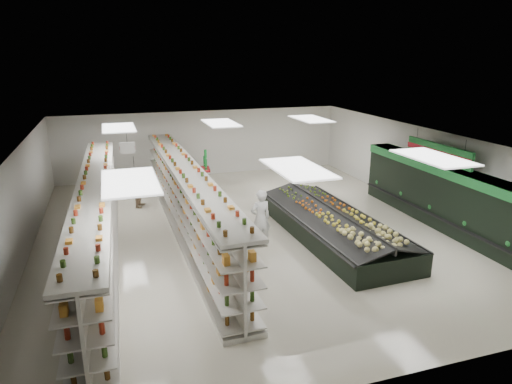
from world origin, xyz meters
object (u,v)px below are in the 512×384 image
object	(u,v)px
produce_island	(332,224)
shopper_main	(260,219)
gondola_left	(98,223)
soda_endcap	(195,171)
shopper_background	(141,188)
gondola_center	(187,203)

from	to	relation	value
produce_island	shopper_main	size ratio (longest dim) A/B	3.71
gondola_left	soda_endcap	xyz separation A→B (m)	(4.04, 6.17, -0.23)
produce_island	shopper_background	distance (m)	7.79
gondola_left	shopper_main	xyz separation A→B (m)	(4.81, -0.87, -0.10)
soda_endcap	shopper_main	xyz separation A→B (m)	(0.76, -7.04, 0.13)
gondola_left	shopper_background	world-z (taller)	gondola_left
produce_island	shopper_background	xyz separation A→B (m)	(-5.75, 5.25, 0.30)
gondola_left	gondola_center	distance (m)	3.03
gondola_left	shopper_main	bearing A→B (deg)	-8.93
gondola_center	soda_endcap	xyz separation A→B (m)	(1.21, 5.10, -0.24)
gondola_left	gondola_center	xyz separation A→B (m)	(2.83, 1.07, 0.01)
gondola_center	shopper_background	bearing A→B (deg)	110.10
gondola_left	shopper_main	world-z (taller)	gondola_left
gondola_center	shopper_background	size ratio (longest dim) A/B	8.57
shopper_main	shopper_background	world-z (taller)	shopper_main
gondola_left	produce_island	distance (m)	7.38
gondola_left	shopper_background	bearing A→B (deg)	71.78
produce_island	soda_endcap	world-z (taller)	soda_endcap
shopper_main	gondola_left	bearing A→B (deg)	-19.11
gondola_center	produce_island	distance (m)	4.91
soda_endcap	shopper_main	distance (m)	7.08
produce_island	shopper_main	world-z (taller)	shopper_main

